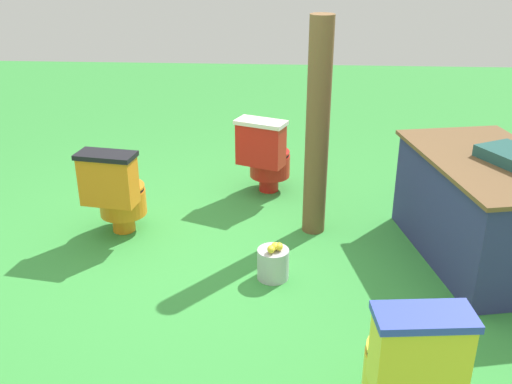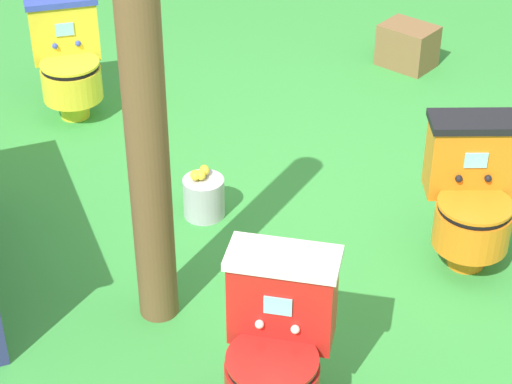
% 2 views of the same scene
% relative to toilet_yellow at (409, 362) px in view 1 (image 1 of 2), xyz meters
% --- Properties ---
extents(ground, '(14.00, 14.00, 0.00)m').
position_rel_toilet_yellow_xyz_m(ground, '(-1.50, -1.18, -0.37)').
color(ground, green).
extents(toilet_yellow, '(0.53, 0.45, 0.73)m').
position_rel_toilet_yellow_xyz_m(toilet_yellow, '(0.00, 0.00, 0.00)').
color(toilet_yellow, yellow).
rests_on(toilet_yellow, ground).
extents(toilet_red, '(0.61, 0.56, 0.73)m').
position_rel_toilet_yellow_xyz_m(toilet_red, '(-2.74, -0.80, 0.00)').
color(toilet_red, red).
rests_on(toilet_red, ground).
extents(toilet_orange, '(0.55, 0.47, 0.73)m').
position_rel_toilet_yellow_xyz_m(toilet_orange, '(-1.86, -1.92, 0.00)').
color(toilet_orange, orange).
rests_on(toilet_orange, ground).
extents(vendor_table, '(1.60, 1.14, 0.85)m').
position_rel_toilet_yellow_xyz_m(vendor_table, '(-1.67, 0.82, 0.02)').
color(vendor_table, navy).
rests_on(vendor_table, ground).
extents(wooden_post, '(0.18, 0.18, 1.69)m').
position_rel_toilet_yellow_xyz_m(wooden_post, '(-2.03, -0.38, 0.48)').
color(wooden_post, brown).
rests_on(wooden_post, ground).
extents(lemon_bucket, '(0.22, 0.22, 0.28)m').
position_rel_toilet_yellow_xyz_m(lemon_bucket, '(-1.28, -0.68, -0.25)').
color(lemon_bucket, '#B7B7BF').
rests_on(lemon_bucket, ground).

